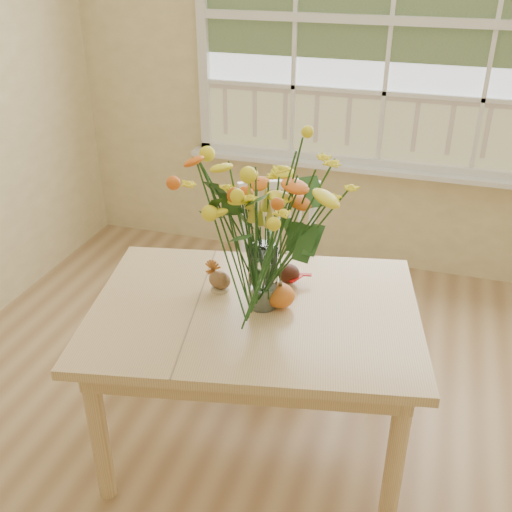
% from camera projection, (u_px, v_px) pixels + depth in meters
% --- Properties ---
extents(wall_back, '(4.00, 0.02, 2.70)m').
position_uv_depth(wall_back, '(389.00, 57.00, 3.44)').
color(wall_back, '#D5C388').
rests_on(wall_back, floor).
extents(window, '(2.42, 0.12, 1.74)m').
position_uv_depth(window, '(391.00, 24.00, 3.32)').
color(window, silver).
rests_on(window, wall_back).
extents(dining_table, '(1.43, 1.14, 0.68)m').
position_uv_depth(dining_table, '(255.00, 327.00, 2.38)').
color(dining_table, tan).
rests_on(dining_table, floor).
extents(windsor_chair, '(0.51, 0.50, 0.88)m').
position_uv_depth(windsor_chair, '(279.00, 260.00, 3.07)').
color(windsor_chair, white).
rests_on(windsor_chair, floor).
extents(flower_vase, '(0.54, 0.54, 0.64)m').
position_uv_depth(flower_vase, '(263.00, 216.00, 2.17)').
color(flower_vase, white).
rests_on(flower_vase, dining_table).
extents(pumpkin, '(0.12, 0.12, 0.09)m').
position_uv_depth(pumpkin, '(280.00, 297.00, 2.33)').
color(pumpkin, '#E1551A').
rests_on(pumpkin, dining_table).
extents(turkey_figurine, '(0.10, 0.08, 0.12)m').
position_uv_depth(turkey_figurine, '(220.00, 280.00, 2.43)').
color(turkey_figurine, '#CCB78C').
rests_on(turkey_figurine, dining_table).
extents(dark_gourd, '(0.13, 0.11, 0.08)m').
position_uv_depth(dark_gourd, '(289.00, 275.00, 2.49)').
color(dark_gourd, '#38160F').
rests_on(dark_gourd, dining_table).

